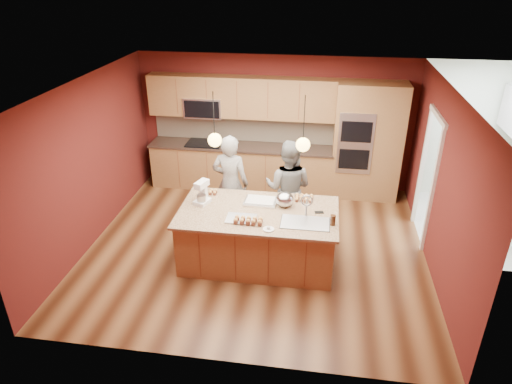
% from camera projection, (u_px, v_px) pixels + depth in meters
% --- Properties ---
extents(floor, '(5.50, 5.50, 0.00)m').
position_uv_depth(floor, '(256.00, 246.00, 7.66)').
color(floor, '#3F2010').
rests_on(floor, ground).
extents(ceiling, '(5.50, 5.50, 0.00)m').
position_uv_depth(ceiling, '(256.00, 86.00, 6.44)').
color(ceiling, silver).
rests_on(ceiling, ground).
extents(wall_back, '(5.50, 0.00, 5.50)m').
position_uv_depth(wall_back, '(275.00, 123.00, 9.25)').
color(wall_back, '#511714').
rests_on(wall_back, ground).
extents(wall_front, '(5.50, 0.00, 5.50)m').
position_uv_depth(wall_front, '(222.00, 269.00, 4.84)').
color(wall_front, '#511714').
rests_on(wall_front, ground).
extents(wall_left, '(0.00, 5.00, 5.00)m').
position_uv_depth(wall_left, '(89.00, 163.00, 7.41)').
color(wall_left, '#511714').
rests_on(wall_left, ground).
extents(wall_right, '(0.00, 5.00, 5.00)m').
position_uv_depth(wall_right, '(442.00, 184.00, 6.68)').
color(wall_right, '#511714').
rests_on(wall_right, ground).
extents(cabinet_run, '(3.74, 0.64, 2.30)m').
position_uv_depth(cabinet_run, '(240.00, 142.00, 9.29)').
color(cabinet_run, brown).
rests_on(cabinet_run, floor).
extents(oven_column, '(1.30, 0.62, 2.30)m').
position_uv_depth(oven_column, '(367.00, 142.00, 8.83)').
color(oven_column, brown).
rests_on(oven_column, floor).
extents(doorway_trim, '(0.08, 1.11, 2.20)m').
position_uv_depth(doorway_trim, '(427.00, 180.00, 7.53)').
color(doorway_trim, silver).
rests_on(doorway_trim, wall_right).
extents(pendant_left, '(0.20, 0.20, 0.80)m').
position_uv_depth(pendant_left, '(215.00, 140.00, 6.49)').
color(pendant_left, black).
rests_on(pendant_left, ceiling).
extents(pendant_right, '(0.20, 0.20, 0.80)m').
position_uv_depth(pendant_right, '(303.00, 144.00, 6.32)').
color(pendant_right, black).
rests_on(pendant_right, ceiling).
extents(island, '(2.41, 1.35, 1.27)m').
position_uv_depth(island, '(259.00, 236.00, 7.10)').
color(island, brown).
rests_on(island, floor).
extents(person_left, '(0.67, 0.48, 1.74)m').
position_uv_depth(person_left, '(230.00, 184.00, 7.81)').
color(person_left, black).
rests_on(person_left, floor).
extents(person_right, '(0.94, 0.79, 1.71)m').
position_uv_depth(person_right, '(288.00, 188.00, 7.69)').
color(person_right, gray).
rests_on(person_right, floor).
extents(stand_mixer, '(0.27, 0.31, 0.37)m').
position_uv_depth(stand_mixer, '(202.00, 194.00, 7.08)').
color(stand_mixer, white).
rests_on(stand_mixer, island).
extents(sheet_cake, '(0.52, 0.39, 0.05)m').
position_uv_depth(sheet_cake, '(260.00, 201.00, 7.16)').
color(sheet_cake, white).
rests_on(sheet_cake, island).
extents(cooling_rack, '(0.44, 0.32, 0.02)m').
position_uv_depth(cooling_rack, '(241.00, 219.00, 6.69)').
color(cooling_rack, silver).
rests_on(cooling_rack, island).
extents(mixing_bowl, '(0.28, 0.28, 0.24)m').
position_uv_depth(mixing_bowl, '(285.00, 199.00, 7.01)').
color(mixing_bowl, '#B4B7BC').
rests_on(mixing_bowl, island).
extents(plate, '(0.16, 0.16, 0.01)m').
position_uv_depth(plate, '(268.00, 229.00, 6.43)').
color(plate, silver).
rests_on(plate, island).
extents(tumbler, '(0.08, 0.08, 0.15)m').
position_uv_depth(tumbler, '(333.00, 220.00, 6.52)').
color(tumbler, '#3C2211').
rests_on(tumbler, island).
extents(phone, '(0.14, 0.09, 0.01)m').
position_uv_depth(phone, '(319.00, 212.00, 6.87)').
color(phone, black).
rests_on(phone, island).
extents(cupcakes_left, '(0.15, 0.15, 0.07)m').
position_uv_depth(cupcakes_left, '(213.00, 192.00, 7.42)').
color(cupcakes_left, '#DBA051').
rests_on(cupcakes_left, island).
extents(cupcakes_rack, '(0.44, 0.17, 0.08)m').
position_uv_depth(cupcakes_rack, '(248.00, 220.00, 6.56)').
color(cupcakes_rack, '#DBA051').
rests_on(cupcakes_rack, island).
extents(cupcakes_right, '(0.30, 0.23, 0.07)m').
position_uv_depth(cupcakes_right, '(304.00, 198.00, 7.23)').
color(cupcakes_right, '#DBA051').
rests_on(cupcakes_right, island).
extents(dryer, '(0.76, 0.78, 1.00)m').
position_uv_depth(dryer, '(497.00, 194.00, 8.26)').
color(dryer, white).
rests_on(dryer, floor).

